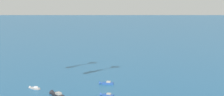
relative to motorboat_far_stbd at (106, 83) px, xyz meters
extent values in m
cube|color=#23478C|center=(1.04, 0.06, -0.10)|extent=(6.12, 2.29, 0.96)
cone|color=#23478C|center=(-2.64, -0.16, -0.10)|extent=(1.65, 2.02, 1.93)
cube|color=gray|center=(1.49, 0.09, 0.74)|extent=(2.20, 1.66, 0.72)
cube|color=black|center=(-16.17, -24.76, 0.03)|extent=(7.60, 6.61, 1.23)
cone|color=black|center=(-19.91, -21.92, 0.03)|extent=(3.05, 3.15, 2.46)
cube|color=gray|center=(-15.71, -25.11, 1.11)|extent=(3.33, 3.19, 0.92)
cube|color=#9E9993|center=(-31.51, -16.25, -0.19)|extent=(5.21, 2.91, 0.79)
cone|color=#9E9993|center=(-34.42, -15.41, -0.19)|extent=(1.66, 1.88, 1.59)
cube|color=silver|center=(-31.15, -16.36, 0.51)|extent=(2.02, 1.70, 0.60)
cube|color=#23478C|center=(5.74, -19.06, -0.17)|extent=(5.40, 2.47, 0.83)
cone|color=#23478C|center=(2.60, -18.56, -0.17)|extent=(1.58, 1.85, 1.66)
cube|color=gray|center=(6.13, -19.12, 0.56)|extent=(2.01, 1.60, 0.62)
camera|label=1|loc=(35.22, -144.02, 41.31)|focal=47.22mm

